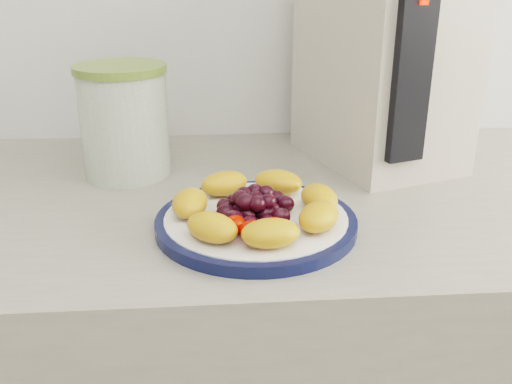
{
  "coord_description": "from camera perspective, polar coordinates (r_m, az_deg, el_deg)",
  "views": [
    {
      "loc": [
        -0.06,
        0.41,
        1.22
      ],
      "look_at": [
        -0.01,
        1.07,
        0.95
      ],
      "focal_mm": 40.0,
      "sensor_mm": 36.0,
      "label": 1
    }
  ],
  "objects": [
    {
      "name": "plate_face",
      "position": [
        0.73,
        -0.0,
        -3.01
      ],
      "size": [
        0.23,
        0.23,
        0.02
      ],
      "primitive_type": "cylinder",
      "color": "white",
      "rests_on": "counter"
    },
    {
      "name": "appliance_panel",
      "position": [
        0.83,
        15.26,
        11.26
      ],
      "size": [
        0.06,
        0.04,
        0.25
      ],
      "primitive_type": "cube",
      "rotation": [
        0.0,
        0.0,
        0.32
      ],
      "color": "black",
      "rests_on": "appliance_body"
    },
    {
      "name": "canister",
      "position": [
        0.92,
        -12.99,
        6.57
      ],
      "size": [
        0.17,
        0.17,
        0.16
      ],
      "primitive_type": "cylinder",
      "rotation": [
        0.0,
        0.0,
        0.28
      ],
      "color": "#3E571B",
      "rests_on": "counter"
    },
    {
      "name": "appliance_body",
      "position": [
        0.97,
        12.5,
        12.7
      ],
      "size": [
        0.27,
        0.32,
        0.34
      ],
      "primitive_type": "cube",
      "rotation": [
        0.0,
        0.0,
        0.32
      ],
      "color": "beige",
      "rests_on": "counter"
    },
    {
      "name": "fruit_plate",
      "position": [
        0.72,
        0.17,
        -1.45
      ],
      "size": [
        0.22,
        0.22,
        0.04
      ],
      "color": "orange",
      "rests_on": "plate_face"
    },
    {
      "name": "plate_rim",
      "position": [
        0.73,
        -0.0,
        -3.08
      ],
      "size": [
        0.26,
        0.26,
        0.01
      ],
      "primitive_type": "cylinder",
      "color": "#0D153A",
      "rests_on": "counter"
    },
    {
      "name": "canister_lid",
      "position": [
        0.9,
        -13.48,
        11.91
      ],
      "size": [
        0.17,
        0.17,
        0.01
      ],
      "primitive_type": "cylinder",
      "rotation": [
        0.0,
        0.0,
        0.28
      ],
      "color": "olive",
      "rests_on": "canister"
    },
    {
      "name": "appliance_led",
      "position": [
        0.81,
        16.43,
        17.72
      ],
      "size": [
        0.01,
        0.01,
        0.01
      ],
      "primitive_type": "cube",
      "rotation": [
        0.0,
        0.0,
        0.32
      ],
      "color": "#FF0C05",
      "rests_on": "appliance_panel"
    }
  ]
}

